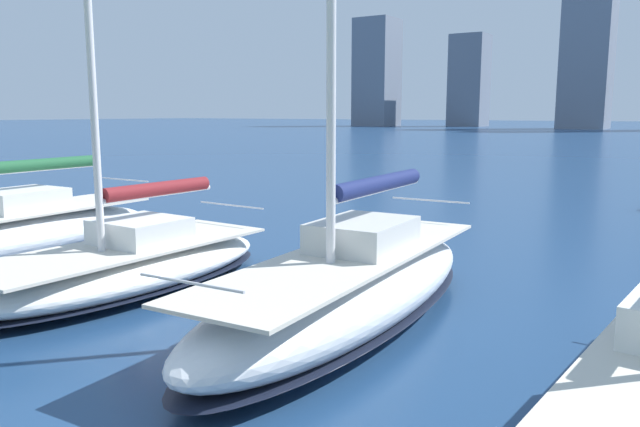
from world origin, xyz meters
TOP-DOWN VIEW (x-y plane):
  - sailboat_navy at (-0.14, -7.71)m, footprint 3.06×9.37m
  - sailboat_maroon at (5.22, -7.05)m, footprint 3.14×7.79m
  - sailboat_forest at (9.96, -7.02)m, footprint 3.08×9.25m

SIDE VIEW (x-z plane):
  - sailboat_maroon at x=5.22m, z-range -4.67..5.85m
  - sailboat_navy at x=-0.14m, z-range -4.06..5.54m
  - sailboat_forest at x=9.96m, z-range -5.35..6.84m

